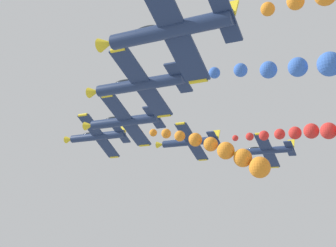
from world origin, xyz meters
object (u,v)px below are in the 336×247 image
Objects in this scene: airplane_left_inner at (123,121)px; airplane_trailing at (167,31)px; airplane_right_outer at (264,151)px; airplane_lead at (96,136)px; airplane_right_inner at (189,142)px; airplane_left_outer at (138,85)px.

airplane_left_inner is 1.00× the size of airplane_trailing.
airplane_right_outer is (28.32, -8.73, -0.02)m from airplane_left_inner.
airplane_right_inner is at bearing -45.01° from airplane_lead.
airplane_right_outer is at bearing -43.92° from airplane_lead.
airplane_left_outer is (-18.24, -17.95, 0.07)m from airplane_lead.
airplane_right_inner is 1.00× the size of airplane_right_outer.
airplane_right_inner is at bearing 15.74° from airplane_left_outer.
airplane_left_inner is 1.00× the size of airplane_right_outer.
airplane_left_outer is (-9.57, -7.76, 0.69)m from airplane_left_inner.
airplane_right_outer is 47.42m from airplane_trailing.
airplane_left_inner is at bearing -179.40° from airplane_right_inner.
airplane_lead reaches higher than airplane_left_outer.
airplane_left_inner is 24.22m from airplane_trailing.
airplane_right_inner is at bearing 0.60° from airplane_left_inner.
airplane_left_outer is 1.00× the size of airplane_trailing.
airplane_left_outer is at bearing 178.54° from airplane_right_outer.
airplane_trailing is (-27.28, -25.68, 0.23)m from airplane_lead.
airplane_left_outer is 1.00× the size of airplane_right_outer.
airplane_lead is at bearing 44.55° from airplane_left_outer.
airplane_trailing reaches higher than airplane_lead.
airplane_lead is 1.00× the size of airplane_left_outer.
airplane_left_inner reaches higher than airplane_right_outer.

